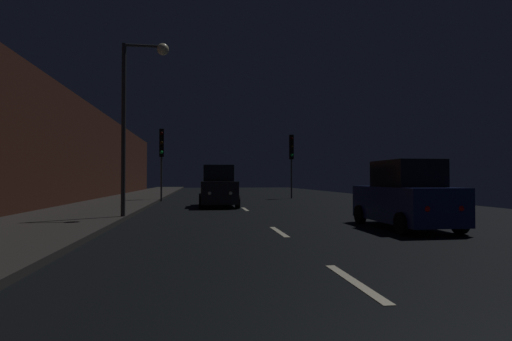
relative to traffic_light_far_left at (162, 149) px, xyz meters
name	(u,v)px	position (x,y,z in m)	size (l,w,h in m)	color
ground	(233,201)	(4.82, -0.43, -3.58)	(26.64, 84.00, 0.02)	black
sidewalk_left	(125,201)	(-2.30, -0.43, -3.50)	(4.40, 84.00, 0.15)	#33302D
building_facade_left	(66,149)	(-4.90, -3.93, -0.37)	(0.80, 63.00, 6.41)	#472319
lane_centerline	(258,218)	(4.82, -12.35, -3.57)	(0.16, 20.87, 0.01)	beige
traffic_light_far_left	(162,149)	(0.00, 0.00, 0.00)	(0.34, 0.47, 4.91)	#38383A
traffic_light_far_right	(291,152)	(9.64, 2.57, 0.03)	(0.31, 0.46, 4.95)	#38383A
streetlamp_overhead	(137,100)	(0.28, -12.47, 0.85)	(1.70, 0.44, 6.58)	#2D2D30
car_approaching_headlights	(218,188)	(3.58, -5.65, -2.54)	(2.08, 4.50, 2.27)	black
car_parked_right_near	(405,197)	(8.84, -16.06, -2.62)	(1.91, 4.14, 2.08)	#141E51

